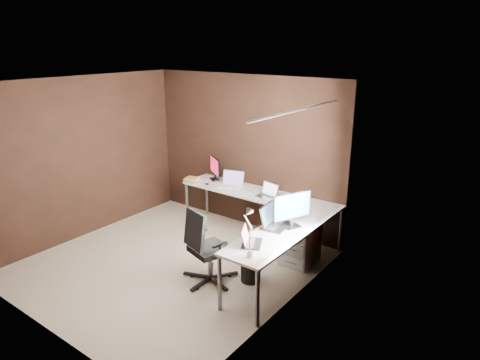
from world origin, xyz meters
name	(u,v)px	position (x,y,z in m)	size (l,w,h in m)	color
room	(188,181)	(0.34, 0.07, 1.28)	(3.60, 3.60, 2.50)	#C7B29B
desk	(262,210)	(0.84, 1.04, 0.68)	(2.65, 2.25, 0.73)	white
drawer_pedestal	(300,242)	(1.43, 1.15, 0.30)	(0.42, 0.50, 0.60)	white
monitor_left	(215,167)	(-0.49, 1.62, 0.95)	(0.38, 0.27, 0.39)	black
monitor_right	(292,208)	(1.53, 0.69, 0.99)	(0.25, 0.52, 0.46)	black
laptop_white	(232,183)	(-0.05, 1.52, 0.78)	(0.41, 0.34, 0.24)	white
laptop_silver	(268,194)	(0.69, 1.44, 0.78)	(0.35, 0.28, 0.21)	silver
laptop_black_big	(273,221)	(1.33, 0.58, 0.79)	(0.35, 0.46, 0.28)	black
laptop_black_small	(249,240)	(1.38, -0.03, 0.78)	(0.34, 0.38, 0.21)	black
book_stack	(192,180)	(-0.73, 1.30, 0.77)	(0.25, 0.22, 0.08)	tan
mouse_left	(207,184)	(-0.42, 1.32, 0.75)	(0.09, 0.06, 0.03)	black
mouse_corner	(276,202)	(0.93, 1.30, 0.75)	(0.08, 0.05, 0.03)	black
desk_lamp	(249,226)	(1.50, -0.22, 1.06)	(0.18, 0.21, 0.52)	slate
office_chair	(207,261)	(0.72, -0.02, 0.30)	(0.57, 0.59, 1.01)	black
wastebasket	(251,270)	(1.16, 0.32, 0.15)	(0.26, 0.26, 0.30)	black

